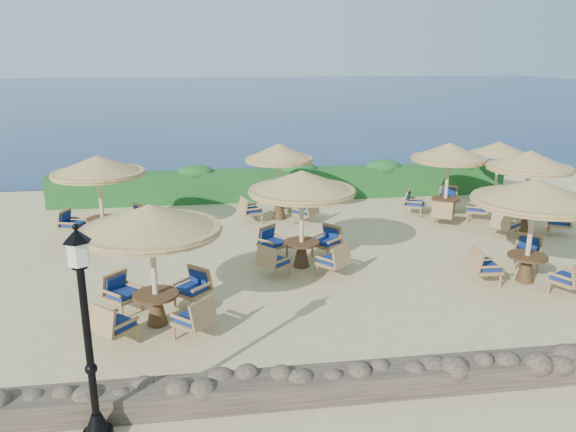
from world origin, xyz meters
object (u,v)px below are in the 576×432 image
at_px(cafe_set_4, 279,169).
at_px(cafe_set_5, 448,168).
at_px(lamp_post, 89,347).
at_px(cafe_set_6, 528,175).
at_px(extra_parasol, 499,148).
at_px(cafe_set_2, 534,207).
at_px(cafe_set_3, 99,180).
at_px(cafe_set_0, 152,242).
at_px(cafe_set_1, 302,201).

relative_size(cafe_set_4, cafe_set_5, 0.97).
bearing_deg(lamp_post, cafe_set_6, 36.19).
height_order(extra_parasol, cafe_set_2, cafe_set_2).
bearing_deg(cafe_set_3, cafe_set_0, -71.06).
relative_size(cafe_set_1, cafe_set_5, 1.02).
height_order(lamp_post, cafe_set_5, lamp_post).
relative_size(cafe_set_0, cafe_set_4, 1.08).
xyz_separation_m(extra_parasol, cafe_set_6, (-0.79, -3.36, -0.30)).
distance_m(cafe_set_0, cafe_set_1, 4.64).
bearing_deg(cafe_set_4, cafe_set_5, -7.03).
bearing_deg(cafe_set_5, cafe_set_2, -93.35).
bearing_deg(cafe_set_4, lamp_post, -110.52).
height_order(lamp_post, cafe_set_2, lamp_post).
relative_size(extra_parasol, cafe_set_3, 0.85).
distance_m(extra_parasol, cafe_set_5, 3.05).
bearing_deg(cafe_set_1, cafe_set_3, 151.34).
bearing_deg(cafe_set_4, cafe_set_2, -50.07).
height_order(extra_parasol, cafe_set_3, cafe_set_3).
xyz_separation_m(cafe_set_2, cafe_set_3, (-11.11, 4.96, -0.06)).
xyz_separation_m(cafe_set_3, cafe_set_4, (5.68, 1.52, -0.12)).
distance_m(cafe_set_3, cafe_set_6, 13.33).
relative_size(cafe_set_0, cafe_set_1, 1.02).
bearing_deg(cafe_set_2, extra_parasol, 67.73).
xyz_separation_m(extra_parasol, cafe_set_5, (-2.63, -1.48, -0.40)).
relative_size(cafe_set_0, cafe_set_5, 1.04).
relative_size(cafe_set_2, cafe_set_5, 1.09).
bearing_deg(cafe_set_0, cafe_set_2, 6.64).
height_order(cafe_set_2, cafe_set_4, same).
bearing_deg(extra_parasol, cafe_set_3, -170.74).
xyz_separation_m(cafe_set_2, cafe_set_5, (0.34, 5.77, -0.20)).
relative_size(lamp_post, cafe_set_3, 1.17).
bearing_deg(cafe_set_1, cafe_set_2, -18.88).
bearing_deg(cafe_set_0, cafe_set_4, 64.35).
relative_size(cafe_set_1, cafe_set_2, 0.94).
relative_size(lamp_post, cafe_set_0, 1.14).
bearing_deg(cafe_set_5, extra_parasol, 29.38).
bearing_deg(cafe_set_6, cafe_set_3, 175.42).
height_order(extra_parasol, cafe_set_0, cafe_set_0).
bearing_deg(cafe_set_4, cafe_set_3, -164.98).
bearing_deg(cafe_set_6, cafe_set_5, 134.48).
bearing_deg(cafe_set_2, cafe_set_3, 155.94).
bearing_deg(cafe_set_1, cafe_set_6, 14.97).
relative_size(cafe_set_3, cafe_set_4, 1.05).
xyz_separation_m(cafe_set_1, cafe_set_4, (0.01, 4.63, -0.05)).
bearing_deg(cafe_set_0, cafe_set_3, 108.94).
relative_size(cafe_set_0, cafe_set_3, 1.03).
bearing_deg(cafe_set_1, lamp_post, -122.43).
xyz_separation_m(lamp_post, cafe_set_3, (-1.48, 9.70, 0.35)).
relative_size(cafe_set_1, cafe_set_3, 1.01).
bearing_deg(extra_parasol, cafe_set_0, -145.34).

